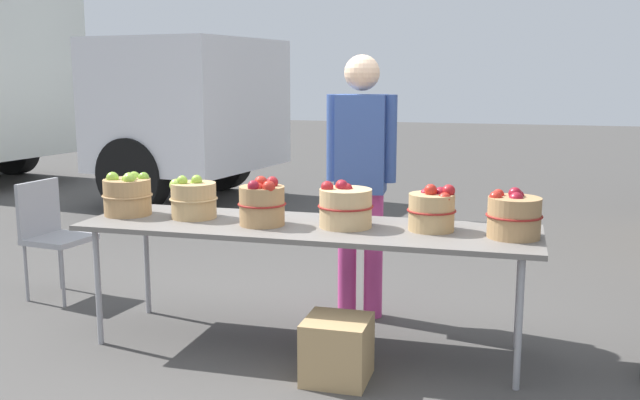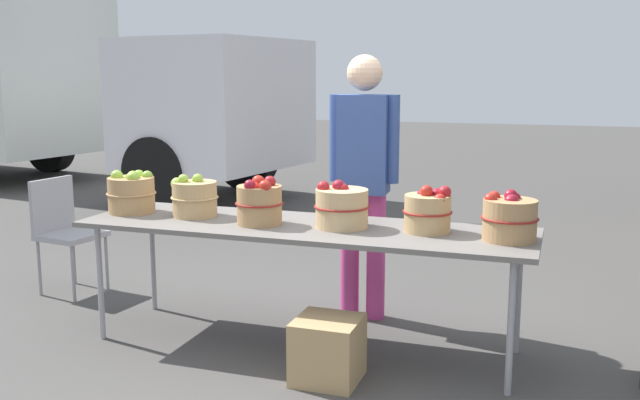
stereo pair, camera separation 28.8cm
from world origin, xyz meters
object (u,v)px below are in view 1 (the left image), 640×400
object	(u,v)px
apple_basket_red_1	(345,207)
apple_basket_red_2	(432,210)
market_table	(307,231)
apple_basket_red_0	(262,203)
folding_chair	(51,229)
apple_basket_green_0	(128,195)
vendor_adult	(361,166)
apple_basket_red_3	(514,216)
produce_crate	(337,349)
apple_basket_green_1	(193,199)

from	to	relation	value
apple_basket_red_1	apple_basket_red_2	xyz separation A→B (m)	(0.50, 0.04, -0.00)
market_table	apple_basket_red_0	world-z (taller)	apple_basket_red_0
apple_basket_red_0	folding_chair	size ratio (longest dim) A/B	0.34
apple_basket_green_0	apple_basket_red_1	bearing A→B (deg)	0.18
apple_basket_green_0	vendor_adult	bearing A→B (deg)	24.10
apple_basket_green_0	vendor_adult	size ratio (longest dim) A/B	0.18
apple_basket_red_0	folding_chair	bearing A→B (deg)	164.25
apple_basket_red_0	market_table	bearing A→B (deg)	13.63
apple_basket_green_0	vendor_adult	distance (m)	1.51
apple_basket_green_0	vendor_adult	world-z (taller)	vendor_adult
apple_basket_red_0	apple_basket_red_2	bearing A→B (deg)	6.76
apple_basket_red_3	apple_basket_red_2	bearing A→B (deg)	171.83
apple_basket_red_2	apple_basket_red_3	xyz separation A→B (m)	(0.45, -0.06, 0.00)
market_table	produce_crate	distance (m)	0.75
apple_basket_green_0	produce_crate	xyz separation A→B (m)	(1.48, -0.44, -0.71)
market_table	produce_crate	bearing A→B (deg)	-55.53
apple_basket_green_0	apple_basket_red_0	world-z (taller)	apple_basket_red_0
apple_basket_red_1	produce_crate	xyz separation A→B (m)	(0.06, -0.44, -0.70)
vendor_adult	market_table	bearing A→B (deg)	68.57
apple_basket_green_0	apple_basket_red_3	bearing A→B (deg)	-0.49
market_table	apple_basket_red_0	distance (m)	0.31
market_table	apple_basket_green_0	distance (m)	1.19
apple_basket_green_0	folding_chair	distance (m)	1.07
apple_basket_red_1	produce_crate	bearing A→B (deg)	-81.74
market_table	apple_basket_red_2	world-z (taller)	apple_basket_red_2
market_table	apple_basket_red_1	xyz separation A→B (m)	(0.23, 0.02, 0.16)
vendor_adult	folding_chair	world-z (taller)	vendor_adult
apple_basket_green_0	apple_basket_red_2	bearing A→B (deg)	1.32
market_table	folding_chair	xyz separation A→B (m)	(-2.08, 0.45, -0.21)
apple_basket_green_1	apple_basket_red_1	xyz separation A→B (m)	(0.97, -0.02, 0.00)
apple_basket_green_0	apple_basket_red_1	world-z (taller)	apple_basket_green_0
market_table	apple_basket_red_3	xyz separation A→B (m)	(1.18, -0.01, 0.16)
apple_basket_green_0	apple_basket_green_1	world-z (taller)	apple_basket_green_0
market_table	apple_basket_green_1	distance (m)	0.76
apple_basket_red_0	apple_basket_red_3	distance (m)	1.43
apple_basket_green_0	apple_basket_red_2	xyz separation A→B (m)	(1.91, 0.04, -0.01)
apple_basket_red_0	apple_basket_green_1	bearing A→B (deg)	169.24
apple_basket_red_1	folding_chair	world-z (taller)	apple_basket_red_1
apple_basket_red_3	produce_crate	bearing A→B (deg)	-154.68
apple_basket_red_0	apple_basket_red_3	xyz separation A→B (m)	(1.43, 0.05, -0.01)
apple_basket_red_2	apple_basket_green_0	bearing A→B (deg)	-178.68
market_table	apple_basket_green_1	size ratio (longest dim) A/B	9.07
apple_basket_green_0	vendor_adult	xyz separation A→B (m)	(1.38, 0.62, 0.15)
apple_basket_red_1	folding_chair	xyz separation A→B (m)	(-2.31, 0.44, -0.36)
apple_basket_green_0	produce_crate	world-z (taller)	apple_basket_green_0
folding_chair	produce_crate	xyz separation A→B (m)	(2.38, -0.88, -0.34)
apple_basket_green_0	folding_chair	bearing A→B (deg)	153.79
apple_basket_red_1	folding_chair	size ratio (longest dim) A/B	0.38
apple_basket_green_1	vendor_adult	size ratio (longest dim) A/B	0.17
apple_basket_red_1	vendor_adult	bearing A→B (deg)	93.43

